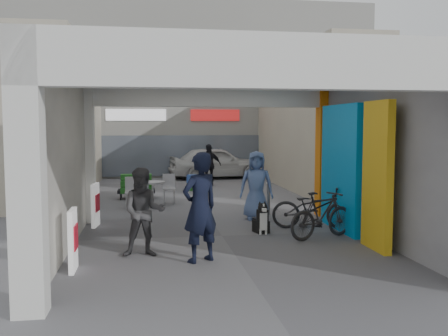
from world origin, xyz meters
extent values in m
plane|color=#5D5C62|center=(0.00, 0.00, 0.00)|extent=(90.00, 90.00, 0.00)
cube|color=silver|center=(-3.00, -4.00, 1.75)|extent=(0.40, 0.40, 3.50)
cube|color=silver|center=(-3.00, 2.00, 1.75)|extent=(0.40, 0.40, 3.50)
cube|color=orange|center=(3.00, 2.00, 1.75)|extent=(0.40, 0.40, 3.50)
plane|color=beige|center=(-3.00, -1.00, 1.75)|extent=(0.00, 6.40, 6.40)
plane|color=gray|center=(3.00, -1.00, 1.75)|extent=(0.00, 6.40, 6.40)
cube|color=#0C85CE|center=(2.70, 0.20, 1.40)|extent=(0.15, 2.00, 2.80)
cube|color=gold|center=(2.70, -1.60, 1.40)|extent=(0.15, 1.00, 2.80)
plane|color=beige|center=(0.00, -1.00, 3.50)|extent=(6.40, 6.40, 0.00)
cube|color=silver|center=(0.00, 2.05, 3.15)|extent=(6.40, 0.30, 0.70)
cube|color=silver|center=(0.00, -4.05, 3.15)|extent=(6.40, 0.30, 0.70)
cube|color=white|center=(0.00, 2.22, 3.10)|extent=(4.20, 0.05, 0.55)
cube|color=white|center=(0.00, 14.00, 4.00)|extent=(18.00, 4.00, 8.00)
cube|color=#515966|center=(0.00, 11.95, 1.00)|extent=(16.20, 0.06, 1.80)
cube|color=white|center=(-2.00, 11.96, 2.80)|extent=(2.60, 0.06, 0.50)
cube|color=red|center=(1.50, 11.96, 2.80)|extent=(2.20, 0.06, 0.50)
cube|color=#AEA890|center=(-4.50, 7.50, 2.50)|extent=(2.00, 9.00, 5.00)
cube|color=#AEA890|center=(4.50, 7.50, 2.50)|extent=(2.00, 9.00, 5.00)
cylinder|color=gray|center=(-1.56, 2.45, 0.45)|extent=(0.09, 0.09, 0.91)
cylinder|color=gray|center=(-0.03, 2.29, 0.46)|extent=(0.09, 0.09, 0.92)
cylinder|color=gray|center=(1.59, 2.34, 0.42)|extent=(0.09, 0.09, 0.84)
cube|color=white|center=(-2.75, -2.15, 0.50)|extent=(0.08, 0.55, 1.00)
cube|color=red|center=(-2.71, -2.15, 0.55)|extent=(0.04, 0.39, 0.40)
cube|color=white|center=(-2.75, 1.45, 0.50)|extent=(0.15, 0.56, 1.00)
cube|color=red|center=(-2.71, 1.45, 0.55)|extent=(0.09, 0.39, 0.40)
cylinder|color=#A4A5A9|center=(-1.40, 4.05, 0.35)|extent=(0.06, 0.06, 0.71)
cylinder|color=#A4A5A9|center=(-1.40, 4.05, 0.01)|extent=(0.43, 0.43, 0.02)
cylinder|color=#A4A5A9|center=(-1.40, 4.05, 0.71)|extent=(0.69, 0.69, 0.05)
cube|color=#A4A5A9|center=(-1.99, 3.86, 0.22)|extent=(0.37, 0.37, 0.44)
cube|color=#A4A5A9|center=(-1.99, 4.03, 0.66)|extent=(0.37, 0.05, 0.44)
cube|color=#A4A5A9|center=(-0.91, 4.55, 0.22)|extent=(0.37, 0.37, 0.44)
cube|color=#A4A5A9|center=(-0.91, 4.72, 0.66)|extent=(0.37, 0.05, 0.44)
cube|color=#A4A5A9|center=(-1.70, 4.64, 0.22)|extent=(0.37, 0.37, 0.44)
cube|color=#A4A5A9|center=(-1.70, 4.82, 0.66)|extent=(0.37, 0.05, 0.44)
cube|color=black|center=(-1.90, 5.78, 0.15)|extent=(1.17, 0.59, 0.29)
cube|color=#185017|center=(-1.90, 5.64, 0.29)|extent=(0.98, 0.34, 0.18)
cube|color=#185017|center=(-1.90, 5.78, 0.49)|extent=(0.98, 0.34, 0.18)
cube|color=#185017|center=(-1.90, 5.93, 0.68)|extent=(0.98, 0.34, 0.18)
cube|color=#185017|center=(0.11, 7.57, 0.14)|extent=(0.53, 0.46, 0.28)
cube|color=#26448D|center=(0.11, 7.57, 0.42)|extent=(0.53, 0.46, 0.28)
cube|color=black|center=(0.90, 0.20, 0.13)|extent=(0.26, 0.35, 0.26)
cube|color=black|center=(0.90, 0.06, 0.33)|extent=(0.21, 0.18, 0.40)
cube|color=silver|center=(0.90, -0.04, 0.29)|extent=(0.16, 0.03, 0.37)
cylinder|color=silver|center=(0.84, -0.02, 0.15)|extent=(0.05, 0.05, 0.31)
cylinder|color=silver|center=(0.96, -0.02, 0.15)|extent=(0.05, 0.05, 0.31)
sphere|color=black|center=(0.90, 0.04, 0.57)|extent=(0.21, 0.21, 0.21)
cube|color=silver|center=(0.90, -0.07, 0.55)|extent=(0.09, 0.13, 0.07)
cone|color=black|center=(0.84, 0.08, 0.67)|extent=(0.08, 0.08, 0.09)
cone|color=black|center=(0.95, 0.08, 0.67)|extent=(0.08, 0.08, 0.09)
imported|color=black|center=(-0.67, -1.93, 0.95)|extent=(0.82, 0.74, 1.89)
imported|color=#3F3F41|center=(-1.62, -1.40, 0.80)|extent=(0.78, 0.62, 1.59)
imported|color=#556EA5|center=(1.13, 1.75, 0.85)|extent=(0.91, 0.68, 1.71)
imported|color=black|center=(0.84, 8.81, 0.81)|extent=(1.00, 0.55, 1.62)
imported|color=black|center=(2.16, 0.41, 0.49)|extent=(1.95, 1.06, 0.97)
imported|color=black|center=(2.01, -0.56, 0.49)|extent=(1.69, 1.04, 0.99)
imported|color=silver|center=(1.49, 11.50, 0.71)|extent=(4.32, 2.12, 1.42)
camera|label=1|loc=(-1.56, -10.31, 2.34)|focal=40.00mm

